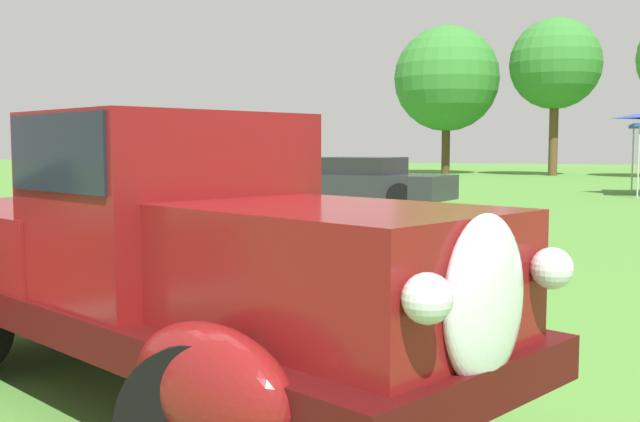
{
  "coord_description": "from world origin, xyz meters",
  "views": [
    {
      "loc": [
        2.32,
        -4.22,
        1.52
      ],
      "look_at": [
        -0.16,
        2.86,
        0.86
      ],
      "focal_mm": 42.32,
      "sensor_mm": 36.0,
      "label": 1
    }
  ],
  "objects_px": {
    "show_car_charcoal": "(368,182)",
    "canopy_tent_left_field": "(230,119)",
    "show_car_orange": "(196,179)",
    "spectator_by_row": "(158,189)",
    "feature_pickup_truck": "(164,256)"
  },
  "relations": [
    {
      "from": "show_car_charcoal",
      "to": "canopy_tent_left_field",
      "type": "height_order",
      "value": "canopy_tent_left_field"
    },
    {
      "from": "feature_pickup_truck",
      "to": "spectator_by_row",
      "type": "bearing_deg",
      "value": 121.67
    },
    {
      "from": "show_car_charcoal",
      "to": "canopy_tent_left_field",
      "type": "xyz_separation_m",
      "value": [
        -6.46,
        5.51,
        1.82
      ]
    },
    {
      "from": "show_car_orange",
      "to": "canopy_tent_left_field",
      "type": "relative_size",
      "value": 1.52
    },
    {
      "from": "show_car_charcoal",
      "to": "canopy_tent_left_field",
      "type": "relative_size",
      "value": 1.45
    },
    {
      "from": "show_car_charcoal",
      "to": "feature_pickup_truck",
      "type": "bearing_deg",
      "value": -79.08
    },
    {
      "from": "spectator_by_row",
      "to": "canopy_tent_left_field",
      "type": "relative_size",
      "value": 0.56
    },
    {
      "from": "show_car_orange",
      "to": "show_car_charcoal",
      "type": "relative_size",
      "value": 1.05
    },
    {
      "from": "show_car_orange",
      "to": "show_car_charcoal",
      "type": "bearing_deg",
      "value": -0.19
    },
    {
      "from": "show_car_charcoal",
      "to": "show_car_orange",
      "type": "bearing_deg",
      "value": 179.81
    },
    {
      "from": "canopy_tent_left_field",
      "to": "feature_pickup_truck",
      "type": "bearing_deg",
      "value": -65.03
    },
    {
      "from": "feature_pickup_truck",
      "to": "show_car_orange",
      "type": "xyz_separation_m",
      "value": [
        -7.58,
        14.31,
        -0.27
      ]
    },
    {
      "from": "spectator_by_row",
      "to": "show_car_charcoal",
      "type": "bearing_deg",
      "value": 86.71
    },
    {
      "from": "show_car_charcoal",
      "to": "canopy_tent_left_field",
      "type": "bearing_deg",
      "value": 139.57
    },
    {
      "from": "show_car_orange",
      "to": "spectator_by_row",
      "type": "height_order",
      "value": "spectator_by_row"
    }
  ]
}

